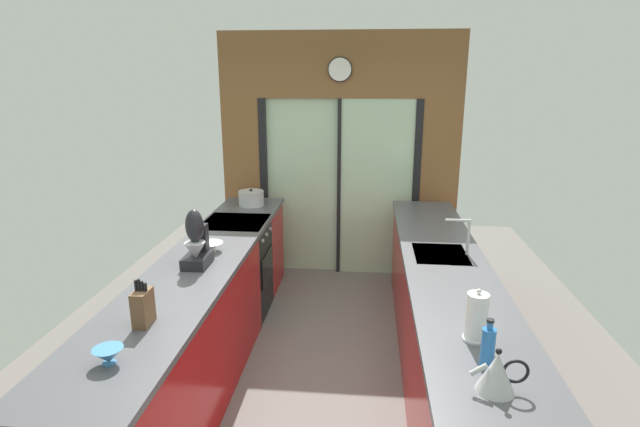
# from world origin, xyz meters

# --- Properties ---
(ground_plane) EXTENTS (5.04, 7.60, 0.02)m
(ground_plane) POSITION_xyz_m (0.00, 0.60, -0.01)
(ground_plane) COLOR slate
(back_wall_unit) EXTENTS (2.64, 0.12, 2.70)m
(back_wall_unit) POSITION_xyz_m (0.00, 2.40, 1.52)
(back_wall_unit) COLOR brown
(back_wall_unit) RESTS_ON ground_plane
(left_counter_run) EXTENTS (0.62, 3.80, 0.92)m
(left_counter_run) POSITION_xyz_m (-0.91, 0.13, 0.47)
(left_counter_run) COLOR #AD0C0F
(left_counter_run) RESTS_ON ground_plane
(right_counter_run) EXTENTS (0.62, 3.80, 0.92)m
(right_counter_run) POSITION_xyz_m (0.91, 0.30, 0.46)
(right_counter_run) COLOR #AD0C0F
(right_counter_run) RESTS_ON ground_plane
(sink_faucet) EXTENTS (0.19, 0.02, 0.28)m
(sink_faucet) POSITION_xyz_m (1.06, 0.55, 1.11)
(sink_faucet) COLOR #B7BABC
(sink_faucet) RESTS_ON right_counter_run
(oven_range) EXTENTS (0.60, 0.60, 0.92)m
(oven_range) POSITION_xyz_m (-0.91, 1.25, 0.46)
(oven_range) COLOR black
(oven_range) RESTS_ON ground_plane
(mixing_bowl_near) EXTENTS (0.14, 0.14, 0.08)m
(mixing_bowl_near) POSITION_xyz_m (-0.89, -1.14, 0.96)
(mixing_bowl_near) COLOR teal
(mixing_bowl_near) RESTS_ON left_counter_run
(mixing_bowl_far) EXTENTS (0.20, 0.20, 0.07)m
(mixing_bowl_far) POSITION_xyz_m (-0.89, 0.44, 0.96)
(mixing_bowl_far) COLOR silver
(mixing_bowl_far) RESTS_ON left_counter_run
(knife_block) EXTENTS (0.08, 0.14, 0.27)m
(knife_block) POSITION_xyz_m (-0.89, -0.75, 1.02)
(knife_block) COLOR brown
(knife_block) RESTS_ON left_counter_run
(stand_mixer) EXTENTS (0.17, 0.27, 0.42)m
(stand_mixer) POSITION_xyz_m (-0.89, 0.14, 1.08)
(stand_mixer) COLOR black
(stand_mixer) RESTS_ON left_counter_run
(stock_pot) EXTENTS (0.27, 0.27, 0.18)m
(stock_pot) POSITION_xyz_m (-0.89, 1.85, 1.00)
(stock_pot) COLOR #B7BABC
(stock_pot) RESTS_ON left_counter_run
(kettle) EXTENTS (0.25, 0.17, 0.21)m
(kettle) POSITION_xyz_m (0.89, -1.18, 1.01)
(kettle) COLOR #B7BABC
(kettle) RESTS_ON right_counter_run
(soap_bottle) EXTENTS (0.06, 0.06, 0.25)m
(soap_bottle) POSITION_xyz_m (0.89, -1.01, 1.03)
(soap_bottle) COLOR #286BB7
(soap_bottle) RESTS_ON right_counter_run
(paper_towel_roll) EXTENTS (0.13, 0.13, 0.29)m
(paper_towel_roll) POSITION_xyz_m (0.89, -0.75, 1.05)
(paper_towel_roll) COLOR #B7BABC
(paper_towel_roll) RESTS_ON right_counter_run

